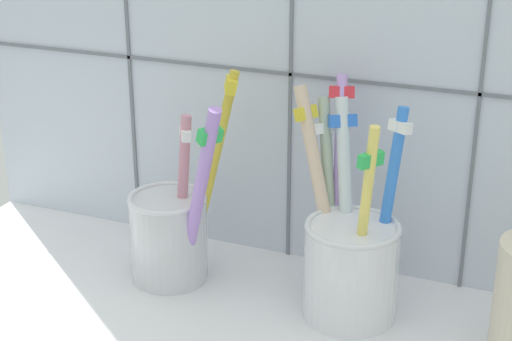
{
  "coord_description": "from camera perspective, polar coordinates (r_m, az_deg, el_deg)",
  "views": [
    {
      "loc": [
        22.82,
        -53.41,
        38.18
      ],
      "look_at": [
        0.0,
        2.93,
        13.52
      ],
      "focal_mm": 57.12,
      "sensor_mm": 36.0,
      "label": 1
    }
  ],
  "objects": [
    {
      "name": "tile_wall_back",
      "position": [
        0.71,
        2.78,
        9.3
      ],
      "size": [
        64.0,
        2.2,
        45.0
      ],
      "color": "silver",
      "rests_on": "ground"
    },
    {
      "name": "toothbrush_cup_right",
      "position": [
        0.66,
        6.57,
        -5.94
      ],
      "size": [
        10.44,
        9.93,
        18.79
      ],
      "color": "white",
      "rests_on": "counter_slab"
    },
    {
      "name": "toothbrush_cup_left",
      "position": [
        0.71,
        -5.88,
        -4.15
      ],
      "size": [
        10.54,
        8.55,
        18.77
      ],
      "color": "silver",
      "rests_on": "counter_slab"
    },
    {
      "name": "counter_slab",
      "position": [
        0.69,
        -0.93,
        -10.55
      ],
      "size": [
        64.0,
        22.0,
        2.0
      ],
      "primitive_type": "cube",
      "color": "silver",
      "rests_on": "ground"
    }
  ]
}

